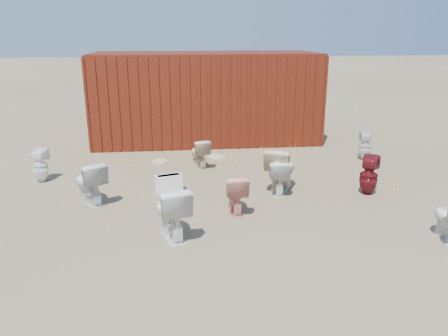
{
  "coord_description": "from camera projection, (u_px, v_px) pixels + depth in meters",
  "views": [
    {
      "loc": [
        -0.83,
        -6.93,
        2.9
      ],
      "look_at": [
        0.0,
        0.6,
        0.55
      ],
      "focal_mm": 35.0,
      "sensor_mm": 36.0,
      "label": 1
    }
  ],
  "objects": [
    {
      "name": "loose_tank",
      "position": [
        169.0,
        184.0,
        8.24
      ],
      "size": [
        0.54,
        0.34,
        0.35
      ],
      "primitive_type": "cube",
      "rotation": [
        0.0,
        0.0,
        0.3
      ],
      "color": "white",
      "rests_on": "ground"
    },
    {
      "name": "shipping_container",
      "position": [
        206.0,
        97.0,
        12.11
      ],
      "size": [
        6.0,
        2.4,
        2.4
      ],
      "primitive_type": "cube",
      "color": "#50120D",
      "rests_on": "ground"
    },
    {
      "name": "weed_clump_d",
      "position": [
        191.0,
        156.0,
        10.32
      ],
      "size": [
        0.3,
        0.3,
        0.23
      ],
      "primitive_type": "cone",
      "color": "tan",
      "rests_on": "ground"
    },
    {
      "name": "ground",
      "position": [
        228.0,
        209.0,
        7.53
      ],
      "size": [
        100.0,
        100.0,
        0.0
      ],
      "primitive_type": "plane",
      "color": "brown",
      "rests_on": "ground"
    },
    {
      "name": "weed_clump_e",
      "position": [
        263.0,
        150.0,
        10.65
      ],
      "size": [
        0.34,
        0.34,
        0.33
      ],
      "primitive_type": "cone",
      "color": "tan",
      "rests_on": "ground"
    },
    {
      "name": "toilet_back_beige_left",
      "position": [
        199.0,
        153.0,
        9.76
      ],
      "size": [
        0.52,
        0.71,
        0.65
      ],
      "primitive_type": "imported",
      "rotation": [
        0.0,
        0.0,
        3.41
      ],
      "color": "beige",
      "rests_on": "ground"
    },
    {
      "name": "weed_clump_c",
      "position": [
        290.0,
        153.0,
        10.4
      ],
      "size": [
        0.36,
        0.36,
        0.35
      ],
      "primitive_type": "cone",
      "color": "tan",
      "rests_on": "ground"
    },
    {
      "name": "weed_clump_f",
      "position": [
        391.0,
        183.0,
        8.43
      ],
      "size": [
        0.28,
        0.28,
        0.24
      ],
      "primitive_type": "cone",
      "color": "tan",
      "rests_on": "ground"
    },
    {
      "name": "toilet_front_a",
      "position": [
        89.0,
        183.0,
        7.67
      ],
      "size": [
        0.77,
        0.86,
        0.77
      ],
      "primitive_type": "imported",
      "rotation": [
        0.0,
        0.0,
        3.71
      ],
      "color": "silver",
      "rests_on": "ground"
    },
    {
      "name": "loose_lid_near",
      "position": [
        216.0,
        157.0,
        10.64
      ],
      "size": [
        0.54,
        0.6,
        0.02
      ],
      "primitive_type": "ellipsoid",
      "rotation": [
        0.0,
        0.0,
        0.4
      ],
      "color": "beige",
      "rests_on": "ground"
    },
    {
      "name": "toilet_front_maroon",
      "position": [
        369.0,
        175.0,
        8.11
      ],
      "size": [
        0.47,
        0.47,
        0.74
      ],
      "primitive_type": "imported",
      "rotation": [
        0.0,
        0.0,
        2.52
      ],
      "color": "maroon",
      "rests_on": "ground"
    },
    {
      "name": "toilet_front_c",
      "position": [
        172.0,
        211.0,
        6.38
      ],
      "size": [
        0.65,
        0.89,
        0.81
      ],
      "primitive_type": "imported",
      "rotation": [
        0.0,
        0.0,
        3.41
      ],
      "color": "white",
      "rests_on": "ground"
    },
    {
      "name": "toilet_back_a",
      "position": [
        40.0,
        165.0,
        8.8
      ],
      "size": [
        0.38,
        0.39,
        0.69
      ],
      "primitive_type": "imported",
      "rotation": [
        0.0,
        0.0,
        2.87
      ],
      "color": "white",
      "rests_on": "ground"
    },
    {
      "name": "loose_lid_far",
      "position": [
        160.0,
        161.0,
        10.25
      ],
      "size": [
        0.37,
        0.48,
        0.02
      ],
      "primitive_type": "ellipsoid",
      "rotation": [
        0.0,
        0.0,
        0.02
      ],
      "color": "#C8B791",
      "rests_on": "ground"
    },
    {
      "name": "yellow_lid",
      "position": [
        278.0,
        159.0,
        8.05
      ],
      "size": [
        0.34,
        0.42,
        0.02
      ],
      "primitive_type": "ellipsoid",
      "color": "gold",
      "rests_on": "toilet_back_yellowlid"
    },
    {
      "name": "toilet_back_beige_right",
      "position": [
        281.0,
        168.0,
        8.32
      ],
      "size": [
        0.83,
        0.96,
        0.85
      ],
      "primitive_type": "imported",
      "rotation": [
        0.0,
        0.0,
        2.61
      ],
      "color": "beige",
      "rests_on": "ground"
    },
    {
      "name": "toilet_back_e",
      "position": [
        365.0,
        146.0,
        10.35
      ],
      "size": [
        0.39,
        0.39,
        0.67
      ],
      "primitive_type": "imported",
      "rotation": [
        0.0,
        0.0,
        2.82
      ],
      "color": "silver",
      "rests_on": "ground"
    },
    {
      "name": "weed_clump_a",
      "position": [
        122.0,
        156.0,
        10.25
      ],
      "size": [
        0.36,
        0.36,
        0.27
      ],
      "primitive_type": "cone",
      "color": "tan",
      "rests_on": "ground"
    },
    {
      "name": "toilet_front_pink",
      "position": [
        235.0,
        193.0,
        7.3
      ],
      "size": [
        0.38,
        0.67,
        0.67
      ],
      "primitive_type": "imported",
      "rotation": [
        0.0,
        0.0,
        3.15
      ],
      "color": "#EA9887",
      "rests_on": "ground"
    },
    {
      "name": "toilet_back_yellowlid",
      "position": [
        278.0,
        176.0,
        8.15
      ],
      "size": [
        0.43,
        0.69,
        0.67
      ],
      "primitive_type": "imported",
      "rotation": [
        0.0,
        0.0,
        3.05
      ],
      "color": "white",
      "rests_on": "ground"
    },
    {
      "name": "weed_clump_b",
      "position": [
        229.0,
        156.0,
        10.19
      ],
      "size": [
        0.32,
        0.32,
        0.29
      ],
      "primitive_type": "cone",
      "color": "tan",
      "rests_on": "ground"
    }
  ]
}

